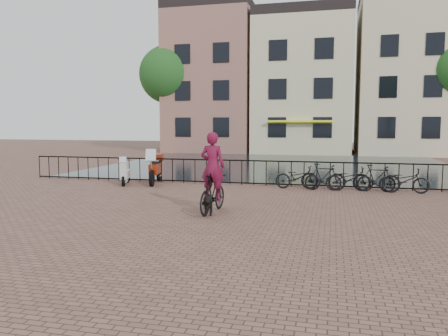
% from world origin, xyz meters
% --- Properties ---
extents(ground, '(100.00, 100.00, 0.00)m').
position_xyz_m(ground, '(0.00, 0.00, 0.00)').
color(ground, brown).
rests_on(ground, ground).
extents(canal_water, '(20.00, 20.00, 0.00)m').
position_xyz_m(canal_water, '(0.00, 17.30, 0.00)').
color(canal_water, black).
rests_on(canal_water, ground).
extents(railing, '(20.00, 0.05, 1.02)m').
position_xyz_m(railing, '(0.00, 8.00, 0.50)').
color(railing, black).
rests_on(railing, ground).
extents(canal_house_left, '(7.50, 9.00, 12.80)m').
position_xyz_m(canal_house_left, '(-7.50, 30.00, 6.40)').
color(canal_house_left, '#976457').
rests_on(canal_house_left, ground).
extents(canal_house_mid, '(8.00, 9.50, 11.80)m').
position_xyz_m(canal_house_mid, '(0.50, 30.00, 5.90)').
color(canal_house_mid, beige).
rests_on(canal_house_mid, ground).
extents(canal_house_right, '(7.00, 9.00, 13.30)m').
position_xyz_m(canal_house_right, '(8.50, 30.00, 6.65)').
color(canal_house_right, beige).
rests_on(canal_house_right, ground).
extents(tree_far_left, '(5.04, 5.04, 9.27)m').
position_xyz_m(tree_far_left, '(-11.00, 27.00, 6.73)').
color(tree_far_left, black).
rests_on(tree_far_left, ground).
extents(cyclist, '(0.88, 1.98, 2.65)m').
position_xyz_m(cyclist, '(-0.16, 2.32, 1.01)').
color(cyclist, black).
rests_on(cyclist, ground).
extents(dog, '(0.48, 0.94, 0.60)m').
position_xyz_m(dog, '(-0.21, 2.09, 0.30)').
color(dog, black).
rests_on(dog, ground).
extents(motorcycle, '(0.96, 2.21, 1.53)m').
position_xyz_m(motorcycle, '(-4.07, 7.51, 0.77)').
color(motorcycle, '#95240A').
rests_on(motorcycle, ground).
extents(scooter, '(0.76, 1.36, 1.22)m').
position_xyz_m(scooter, '(-5.15, 6.94, 0.61)').
color(scooter, silver).
rests_on(scooter, ground).
extents(parked_bike_0, '(1.78, 0.81, 0.90)m').
position_xyz_m(parked_bike_0, '(1.80, 7.40, 0.45)').
color(parked_bike_0, black).
rests_on(parked_bike_0, ground).
extents(parked_bike_1, '(1.70, 0.62, 1.00)m').
position_xyz_m(parked_bike_1, '(2.75, 7.40, 0.50)').
color(parked_bike_1, black).
rests_on(parked_bike_1, ground).
extents(parked_bike_2, '(1.76, 0.74, 0.90)m').
position_xyz_m(parked_bike_2, '(3.70, 7.40, 0.45)').
color(parked_bike_2, black).
rests_on(parked_bike_2, ground).
extents(parked_bike_3, '(1.71, 0.70, 1.00)m').
position_xyz_m(parked_bike_3, '(4.65, 7.40, 0.50)').
color(parked_bike_3, black).
rests_on(parked_bike_3, ground).
extents(parked_bike_4, '(1.76, 0.73, 0.90)m').
position_xyz_m(parked_bike_4, '(5.60, 7.40, 0.45)').
color(parked_bike_4, black).
rests_on(parked_bike_4, ground).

